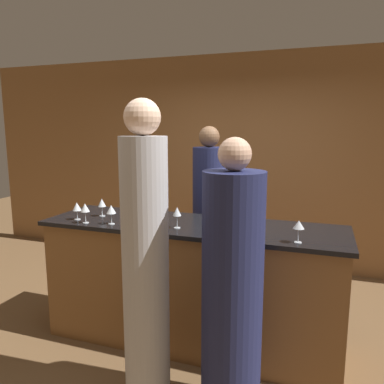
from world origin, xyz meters
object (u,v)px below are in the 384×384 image
guest_0 (146,266)px  wine_bottle_1 (147,209)px  wine_bottle_0 (159,206)px  bartender (208,224)px  guest_1 (232,294)px

guest_0 → wine_bottle_1: guest_0 is taller
wine_bottle_1 → guest_0: bearing=-64.8°
wine_bottle_0 → bartender: bearing=67.4°
bartender → guest_0: bearing=91.2°
bartender → guest_1: (0.59, -1.45, -0.05)m
guest_0 → guest_1: guest_0 is taller
bartender → wine_bottle_0: (-0.27, -0.64, 0.30)m
guest_1 → bartender: bearing=112.2°
bartender → wine_bottle_1: size_ratio=6.66×
guest_1 → wine_bottle_0: bearing=136.7°
wine_bottle_0 → guest_0: bearing=-71.2°
bartender → wine_bottle_1: bartender is taller
bartender → wine_bottle_1: (-0.31, -0.79, 0.29)m
wine_bottle_1 → bartender: bearing=68.4°
guest_0 → wine_bottle_0: 0.95m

